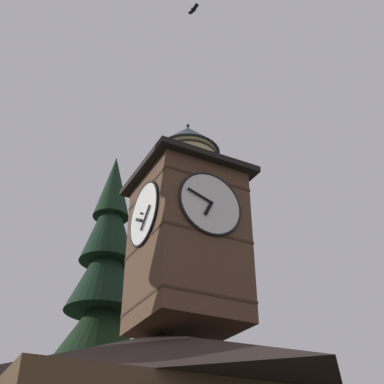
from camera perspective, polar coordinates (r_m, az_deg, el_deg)
clock_tower at (r=19.64m, az=-0.56°, el=-3.97°), size 4.29×4.29×9.14m
pine_tree_behind at (r=24.29m, az=-10.60°, el=-17.77°), size 6.14×6.14×18.48m
flying_bird_high at (r=25.04m, az=0.15°, el=19.86°), size 0.26×0.69×0.14m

